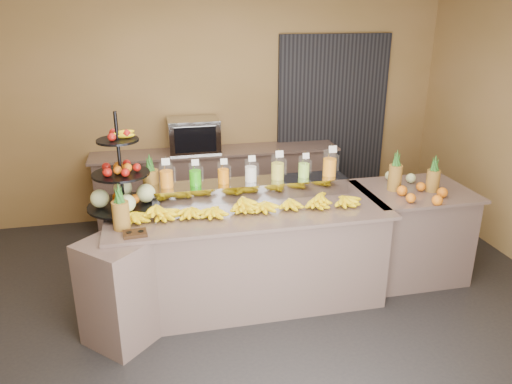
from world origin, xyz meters
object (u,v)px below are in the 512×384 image
object	(u,v)px
pitcher_tray	(251,188)
oven_warmer	(193,135)
fruit_stand	(127,186)
condiment_caddy	(135,234)
right_fruit_pile	(417,186)
banana_heap	(242,205)

from	to	relation	value
pitcher_tray	oven_warmer	distance (m)	1.71
fruit_stand	oven_warmer	bearing A→B (deg)	79.00
condiment_caddy	oven_warmer	size ratio (longest dim) A/B	0.29
condiment_caddy	right_fruit_pile	size ratio (longest dim) A/B	0.38
banana_heap	fruit_stand	bearing A→B (deg)	165.40
right_fruit_pile	condiment_caddy	bearing A→B (deg)	-172.53
oven_warmer	banana_heap	bearing A→B (deg)	-84.53
banana_heap	condiment_caddy	bearing A→B (deg)	-162.83
condiment_caddy	right_fruit_pile	distance (m)	2.66
banana_heap	fruit_stand	size ratio (longest dim) A/B	2.36
pitcher_tray	right_fruit_pile	size ratio (longest dim) A/B	3.84
fruit_stand	right_fruit_pile	bearing A→B (deg)	7.93
pitcher_tray	right_fruit_pile	xyz separation A→B (m)	(1.56, -0.31, 0.01)
banana_heap	right_fruit_pile	world-z (taller)	right_fruit_pile
right_fruit_pile	banana_heap	bearing A→B (deg)	-177.95
banana_heap	fruit_stand	xyz separation A→B (m)	(-0.97, 0.25, 0.16)
pitcher_tray	condiment_caddy	bearing A→B (deg)	-148.72
oven_warmer	condiment_caddy	bearing A→B (deg)	-107.41
banana_heap	oven_warmer	world-z (taller)	oven_warmer
fruit_stand	right_fruit_pile	size ratio (longest dim) A/B	1.84
fruit_stand	condiment_caddy	size ratio (longest dim) A/B	4.88
pitcher_tray	oven_warmer	world-z (taller)	oven_warmer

